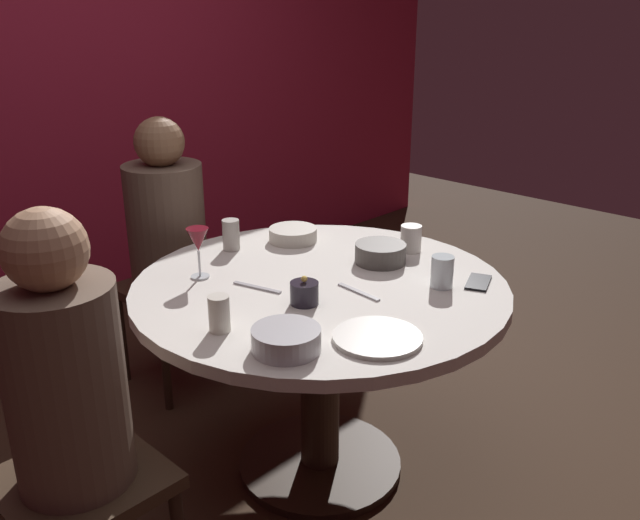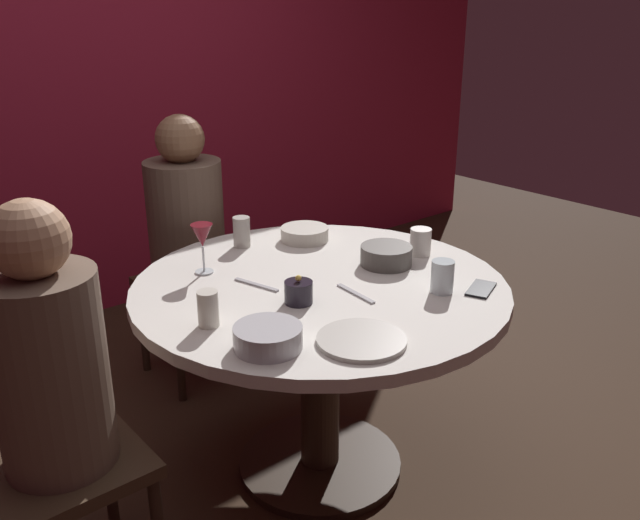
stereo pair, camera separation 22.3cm
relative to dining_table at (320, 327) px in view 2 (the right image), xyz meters
The scene contains 18 objects.
ground_plane 0.58m from the dining_table, ahead, with size 8.00×8.00×0.00m, color #382619.
back_wall 2.03m from the dining_table, 90.00° to the left, with size 6.00×0.10×2.60m, color maroon.
dining_table is the anchor object (origin of this frame).
seated_diner_left 0.91m from the dining_table, behind, with size 0.40×0.40×1.19m.
seated_diner_back 0.91m from the dining_table, 90.00° to the left, with size 0.40×0.40×1.20m.
candle_holder 0.27m from the dining_table, 151.94° to the right, with size 0.09×0.09×0.09m.
wine_glass 0.51m from the dining_table, 127.78° to the left, with size 0.08×0.08×0.18m.
dinner_plate 0.48m from the dining_table, 115.03° to the right, with size 0.25×0.25×0.01m, color #B2ADA3.
cell_phone 0.56m from the dining_table, 47.06° to the right, with size 0.07×0.14×0.01m, color black.
bowl_serving_large 0.52m from the dining_table, 147.02° to the right, with size 0.19×0.19×0.06m, color #B7B7BC.
bowl_salad_center 0.48m from the dining_table, 58.01° to the left, with size 0.19×0.19×0.05m, color beige.
bowl_small_white 0.35m from the dining_table, ahead, with size 0.18×0.18×0.07m, color #4C4742.
cup_near_candle 0.51m from the dining_table, ahead, with size 0.08×0.08×0.10m, color silver.
cup_by_left_diner 0.52m from the dining_table, 89.74° to the left, with size 0.06×0.06×0.12m, color #B2ADA3.
cup_by_right_diner 0.51m from the dining_table, behind, with size 0.06×0.06×0.11m, color beige.
cup_center_front 0.46m from the dining_table, 51.63° to the right, with size 0.07×0.07×0.11m, color silver.
fork_near_plate 0.27m from the dining_table, 147.55° to the left, with size 0.02×0.18×0.01m, color #B7B7BC.
knife_near_plate 0.23m from the dining_table, 81.15° to the right, with size 0.02×0.18×0.01m, color #B7B7BC.
Camera 2 is at (-1.34, -1.60, 1.62)m, focal length 37.83 mm.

